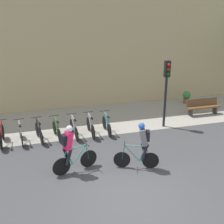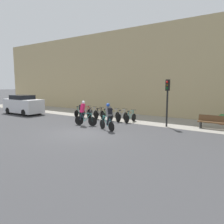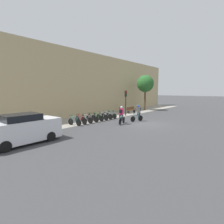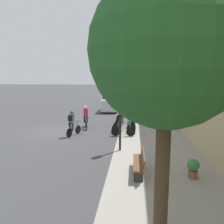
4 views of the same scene
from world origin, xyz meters
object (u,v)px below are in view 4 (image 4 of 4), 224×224
Objects in this scene: parked_bike_7 at (123,130)px; traffic_light_pole at (120,109)px; parked_bike_1 at (126,118)px; cyclist_pink at (86,116)px; parked_bike_3 at (125,121)px; bench at (140,162)px; parked_bike_4 at (125,123)px; parked_car at (111,103)px; potted_plant at (193,167)px; parked_bike_6 at (124,128)px; cyclist_grey at (72,122)px; parked_bike_2 at (125,120)px; parked_bike_0 at (126,116)px; parked_bike_5 at (124,125)px.

traffic_light_pole reaches higher than parked_bike_7.
cyclist_pink is at bearing -50.41° from parked_bike_1.
bench is (8.76, 0.97, 0.09)m from parked_bike_3.
parked_bike_4 is 0.38× the size of parked_car.
parked_bike_4 is 8.76m from potted_plant.
parked_bike_6 is at bearing 0.01° from parked_bike_4.
cyclist_grey is 4.87m from parked_bike_3.
parked_bike_6 is 4.12m from traffic_light_pole.
parked_bike_2 is at bearing 179.98° from parked_bike_4.
parked_car is (-11.30, 1.36, -0.05)m from cyclist_grey.
parked_bike_1 is at bearing 17.91° from parked_car.
parked_bike_6 is at bearing 108.55° from cyclist_grey.
parked_bike_0 reaches higher than parked_bike_7.
parked_bike_1 is at bearing 179.98° from parked_bike_7.
parked_bike_6 is 0.52× the size of traffic_light_pole.
parked_bike_4 is at bearing 128.13° from cyclist_grey.
cyclist_grey is 1.07× the size of parked_bike_4.
potted_plant is at bearing 18.77° from parked_bike_3.
parked_bike_6 is 2.18× the size of potted_plant.
cyclist_pink reaches higher than cyclist_grey.
parked_bike_2 is 0.48× the size of traffic_light_pole.
parked_car reaches higher than cyclist_pink.
bench is at bearing 5.80° from parked_bike_2.
traffic_light_pole is at bearing -0.27° from parked_bike_1.
parked_bike_0 is at bearing -175.00° from bench.
parked_car is at bearing 173.70° from cyclist_pink.
cyclist_pink is 3.53m from parked_bike_2.
traffic_light_pole reaches higher than parked_bike_5.
parked_bike_1 is 0.99× the size of parked_bike_6.
parked_car is (-8.83, 0.97, -0.05)m from cyclist_pink.
parked_bike_0 and parked_bike_3 have the same top height.
bench is at bearing 5.00° from parked_bike_0.
parked_bike_7 reaches higher than bench.
cyclist_grey is (2.47, -0.38, 0.00)m from cyclist_pink.
parked_bike_5 is 0.52× the size of traffic_light_pole.
traffic_light_pole reaches higher than bench.
parked_bike_0 is at bearing 179.99° from parked_bike_5.
cyclist_pink is 10.06m from potted_plant.
parked_bike_1 is at bearing 179.95° from parked_bike_2.
parked_car reaches higher than parked_bike_3.
parked_bike_7 is at bearing 10.61° from parked_car.
parked_bike_5 is at bearing -157.72° from potted_plant.
parked_bike_0 is 1.53m from parked_bike_2.
cyclist_pink is 3.22m from parked_bike_3.
parked_bike_2 is at bearing -0.05° from parked_bike_1.
parked_bike_7 is (1.53, 0.00, -0.01)m from parked_bike_5.
traffic_light_pole reaches higher than parked_car.
parked_bike_3 is (0.77, 0.00, 0.01)m from parked_bike_2.
cyclist_pink is 3.08m from parked_bike_4.
cyclist_grey is 5.44m from parked_bike_2.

